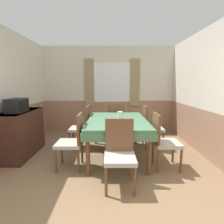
% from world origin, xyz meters
% --- Properties ---
extents(ground_plane, '(16.00, 16.00, 0.00)m').
position_xyz_m(ground_plane, '(0.00, 0.00, 0.00)').
color(ground_plane, '#846647').
extents(wall_back, '(4.39, 0.09, 2.60)m').
position_xyz_m(wall_back, '(0.01, 3.74, 1.31)').
color(wall_back, silver).
rests_on(wall_back, ground_plane).
extents(wall_left, '(0.05, 4.12, 2.60)m').
position_xyz_m(wall_left, '(-2.02, 1.86, 1.30)').
color(wall_left, silver).
rests_on(wall_left, ground_plane).
extents(wall_right, '(0.05, 4.12, 2.60)m').
position_xyz_m(wall_right, '(2.02, 1.86, 1.30)').
color(wall_right, silver).
rests_on(wall_right, ground_plane).
extents(dining_table, '(1.19, 1.71, 0.78)m').
position_xyz_m(dining_table, '(0.21, 1.69, 0.67)').
color(dining_table, '#4C7A56').
rests_on(dining_table, ground_plane).
extents(chair_right_near, '(0.44, 0.44, 0.98)m').
position_xyz_m(chair_right_near, '(0.99, 1.19, 0.52)').
color(chair_right_near, brown).
rests_on(chair_right_near, ground_plane).
extents(chair_left_far, '(0.44, 0.44, 0.98)m').
position_xyz_m(chair_left_far, '(-0.58, 2.19, 0.52)').
color(chair_left_far, brown).
rests_on(chair_left_far, ground_plane).
extents(chair_right_far, '(0.44, 0.44, 0.98)m').
position_xyz_m(chair_right_far, '(0.99, 2.19, 0.52)').
color(chair_right_far, brown).
rests_on(chair_right_far, ground_plane).
extents(chair_head_window, '(0.44, 0.44, 0.98)m').
position_xyz_m(chair_head_window, '(0.21, 2.73, 0.52)').
color(chair_head_window, brown).
rests_on(chair_head_window, ground_plane).
extents(chair_head_near, '(0.44, 0.44, 0.98)m').
position_xyz_m(chair_head_near, '(0.21, 0.65, 0.52)').
color(chair_head_near, brown).
rests_on(chair_head_near, ground_plane).
extents(chair_left_near, '(0.44, 0.44, 0.98)m').
position_xyz_m(chair_left_near, '(-0.58, 1.19, 0.52)').
color(chair_left_near, brown).
rests_on(chair_left_near, ground_plane).
extents(sideboard, '(0.46, 1.20, 0.93)m').
position_xyz_m(sideboard, '(-1.75, 1.78, 0.47)').
color(sideboard, '#3D2319').
rests_on(sideboard, ground_plane).
extents(tv, '(0.29, 0.43, 0.27)m').
position_xyz_m(tv, '(-1.75, 1.63, 1.07)').
color(tv, black).
rests_on(tv, sideboard).
extents(vase, '(0.11, 0.11, 0.17)m').
position_xyz_m(vase, '(0.26, 1.63, 0.86)').
color(vase, silver).
rests_on(vase, dining_table).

